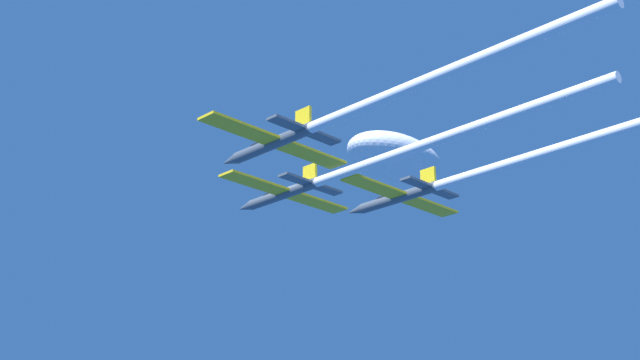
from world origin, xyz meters
TOP-DOWN VIEW (x-y plane):
  - jet_lead at (0.54, -11.87)m, footprint 15.64×43.08m
  - jet_left_wing at (-8.49, -18.76)m, footprint 15.64×39.54m
  - jet_right_wing at (8.50, -20.03)m, footprint 15.64×42.71m
  - cloud_wispy at (42.47, 19.50)m, footprint 18.89×10.39m

SIDE VIEW (x-z plane):
  - jet_right_wing at x=8.50m, z-range -1.56..1.03m
  - jet_lead at x=0.54m, z-range -1.08..1.51m
  - jet_left_wing at x=-8.49m, z-range -0.79..1.80m
  - cloud_wispy at x=42.47m, z-range 18.45..25.06m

